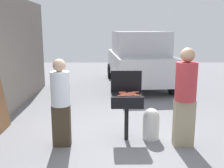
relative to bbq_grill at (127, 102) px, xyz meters
The scene contains 22 objects.
ground_plane 0.79m from the bbq_grill, behind, with size 24.00×24.00×0.00m, color slate.
bbq_grill is the anchor object (origin of this frame).
grill_lid_open 0.41m from the bbq_grill, 90.00° to the left, with size 0.60×0.05×0.42m, color black.
hot_dog_0 0.19m from the bbq_grill, 22.51° to the left, with size 0.03×0.03×0.13m, color #B74C33.
hot_dog_1 0.17m from the bbq_grill, 166.31° to the right, with size 0.03×0.03×0.13m, color #B74C33.
hot_dog_2 0.28m from the bbq_grill, 35.64° to the right, with size 0.03×0.03×0.13m, color #B74C33.
hot_dog_3 0.21m from the bbq_grill, 124.07° to the left, with size 0.03×0.03×0.13m, color #B74C33.
hot_dog_4 0.24m from the bbq_grill, 34.89° to the right, with size 0.03×0.03×0.13m, color #C6593D.
hot_dog_5 0.27m from the bbq_grill, 35.74° to the left, with size 0.03×0.03×0.13m, color #C6593D.
hot_dog_6 0.19m from the bbq_grill, 39.39° to the left, with size 0.03×0.03×0.13m, color #B74C33.
hot_dog_7 0.21m from the bbq_grill, 76.11° to the right, with size 0.03×0.03×0.13m, color #B74C33.
hot_dog_8 0.18m from the bbq_grill, 141.62° to the left, with size 0.03×0.03×0.13m, color #AD4228.
hot_dog_9 0.17m from the bbq_grill, 135.87° to the right, with size 0.03×0.03×0.13m, color #B74C33.
hot_dog_10 0.16m from the bbq_grill, 36.08° to the left, with size 0.03×0.03×0.13m, color #B74C33.
hot_dog_11 0.24m from the bbq_grill, 126.02° to the right, with size 0.03×0.03×0.13m, color #B74C33.
hot_dog_12 0.18m from the bbq_grill, 104.67° to the right, with size 0.03×0.03×0.13m, color #C6593D.
hot_dog_13 0.19m from the bbq_grill, 26.64° to the right, with size 0.03×0.03×0.13m, color #B74C33.
hot_dog_15 0.17m from the bbq_grill, 16.71° to the right, with size 0.03×0.03×0.13m, color #C6593D.
propane_tank 0.65m from the bbq_grill, ahead, with size 0.32×0.32×0.62m.
person_left 1.23m from the bbq_grill, 167.49° to the right, with size 0.34×0.34×1.61m.
person_right 1.08m from the bbq_grill, 15.83° to the right, with size 0.38×0.38×1.80m.
parked_minivan 5.10m from the bbq_grill, 81.48° to the left, with size 2.31×4.54×2.02m.
Camera 1 is at (-0.14, -4.85, 2.11)m, focal length 42.38 mm.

